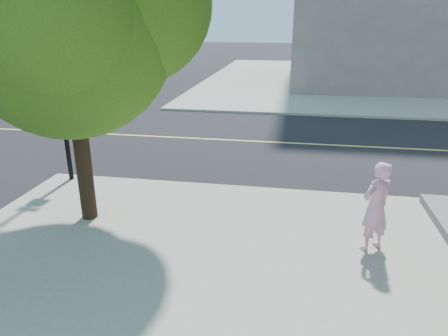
# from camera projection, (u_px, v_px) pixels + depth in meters

# --- Properties ---
(ground) EXTENTS (140.00, 140.00, 0.00)m
(ground) POSITION_uv_depth(u_px,v_px,m) (91.00, 180.00, 11.27)
(ground) COLOR black
(ground) RESTS_ON ground
(road_ew) EXTENTS (140.00, 9.00, 0.01)m
(road_ew) POSITION_uv_depth(u_px,v_px,m) (148.00, 136.00, 15.44)
(road_ew) COLOR black
(road_ew) RESTS_ON ground
(sidewalk_ne) EXTENTS (29.00, 25.00, 0.12)m
(sidewalk_ne) POSITION_uv_depth(u_px,v_px,m) (414.00, 81.00, 28.96)
(sidewalk_ne) COLOR gray
(sidewalk_ne) RESTS_ON ground
(man_on_phone) EXTENTS (0.74, 0.70, 1.71)m
(man_on_phone) POSITION_uv_depth(u_px,v_px,m) (376.00, 207.00, 7.39)
(man_on_phone) COLOR #D796B1
(man_on_phone) RESTS_ON sidewalk_se
(street_tree) EXTENTS (4.96, 4.51, 6.58)m
(street_tree) POSITION_uv_depth(u_px,v_px,m) (70.00, 6.00, 7.45)
(street_tree) COLOR black
(street_tree) RESTS_ON sidewalk_se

